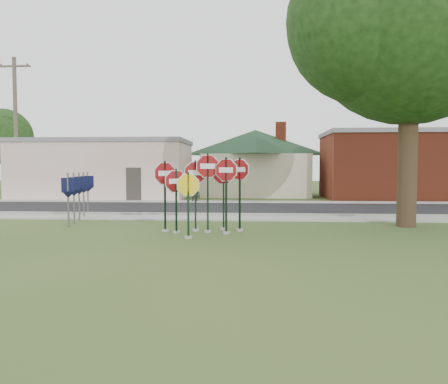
# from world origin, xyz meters

# --- Properties ---
(ground) EXTENTS (120.00, 120.00, 0.00)m
(ground) POSITION_xyz_m (0.00, 0.00, 0.00)
(ground) COLOR #2F4B1C
(ground) RESTS_ON ground
(sidewalk_near) EXTENTS (60.00, 1.60, 0.06)m
(sidewalk_near) POSITION_xyz_m (0.00, 5.50, 0.03)
(sidewalk_near) COLOR gray
(sidewalk_near) RESTS_ON ground
(road) EXTENTS (60.00, 7.00, 0.04)m
(road) POSITION_xyz_m (0.00, 10.00, 0.02)
(road) COLOR black
(road) RESTS_ON ground
(sidewalk_far) EXTENTS (60.00, 1.60, 0.06)m
(sidewalk_far) POSITION_xyz_m (0.00, 14.30, 0.03)
(sidewalk_far) COLOR gray
(sidewalk_far) RESTS_ON ground
(curb) EXTENTS (60.00, 0.20, 0.14)m
(curb) POSITION_xyz_m (0.00, 6.50, 0.07)
(curb) COLOR gray
(curb) RESTS_ON ground
(stop_sign_center) EXTENTS (1.08, 0.24, 2.79)m
(stop_sign_center) POSITION_xyz_m (0.27, 1.51, 1.75)
(stop_sign_center) COLOR gray
(stop_sign_center) RESTS_ON ground
(stop_sign_yellow) EXTENTS (0.94, 0.35, 2.16)m
(stop_sign_yellow) POSITION_xyz_m (-0.21, 0.25, 1.27)
(stop_sign_yellow) COLOR gray
(stop_sign_yellow) RESTS_ON ground
(stop_sign_left) EXTENTS (0.97, 0.40, 2.27)m
(stop_sign_left) POSITION_xyz_m (-0.77, 1.26, 1.37)
(stop_sign_left) COLOR gray
(stop_sign_left) RESTS_ON ground
(stop_sign_right) EXTENTS (1.02, 0.30, 2.65)m
(stop_sign_right) POSITION_xyz_m (0.90, 1.26, 1.65)
(stop_sign_right) COLOR gray
(stop_sign_right) RESTS_ON ground
(stop_sign_back_right) EXTENTS (1.11, 0.24, 2.56)m
(stop_sign_back_right) POSITION_xyz_m (0.76, 2.20, 1.59)
(stop_sign_back_right) COLOR gray
(stop_sign_back_right) RESTS_ON ground
(stop_sign_back_left) EXTENTS (1.06, 0.24, 2.56)m
(stop_sign_back_left) POSITION_xyz_m (-0.19, 1.79, 1.59)
(stop_sign_back_left) COLOR gray
(stop_sign_back_left) RESTS_ON ground
(stop_sign_far_right) EXTENTS (0.88, 0.52, 2.63)m
(stop_sign_far_right) POSITION_xyz_m (1.33, 1.90, 1.63)
(stop_sign_far_right) COLOR gray
(stop_sign_far_right) RESTS_ON ground
(stop_sign_far_left) EXTENTS (0.89, 0.62, 2.54)m
(stop_sign_far_left) POSITION_xyz_m (-1.22, 1.62, 1.57)
(stop_sign_far_left) COLOR gray
(stop_sign_far_left) RESTS_ON ground
(route_sign_row) EXTENTS (1.43, 4.63, 2.00)m
(route_sign_row) POSITION_xyz_m (-5.40, 4.50, 1.22)
(route_sign_row) COLOR #59595E
(route_sign_row) RESTS_ON ground
(building_stucco) EXTENTS (12.20, 6.20, 4.20)m
(building_stucco) POSITION_xyz_m (-9.00, 18.00, 2.15)
(building_stucco) COLOR silver
(building_stucco) RESTS_ON ground
(building_house) EXTENTS (11.60, 11.60, 6.20)m
(building_house) POSITION_xyz_m (2.00, 22.00, 3.65)
(building_house) COLOR beige
(building_house) RESTS_ON ground
(building_brick) EXTENTS (10.20, 6.20, 4.75)m
(building_brick) POSITION_xyz_m (12.00, 18.50, 2.40)
(building_brick) COLOR maroon
(building_brick) RESTS_ON ground
(oak_tree) EXTENTS (11.46, 10.86, 11.64)m
(oak_tree) POSITION_xyz_m (7.50, 3.50, 7.70)
(oak_tree) COLOR #302115
(oak_tree) RESTS_ON ground
(utility_pole_near) EXTENTS (2.20, 0.26, 9.50)m
(utility_pole_near) POSITION_xyz_m (-14.00, 15.20, 4.97)
(utility_pole_near) COLOR #483E30
(utility_pole_near) RESTS_ON ground
(bg_tree_left) EXTENTS (4.90, 4.90, 7.35)m
(bg_tree_left) POSITION_xyz_m (-20.00, 24.00, 4.88)
(bg_tree_left) COLOR #302115
(bg_tree_left) RESTS_ON ground
(pedestrian) EXTENTS (0.62, 0.45, 1.56)m
(pedestrian) POSITION_xyz_m (-1.89, 14.32, 0.84)
(pedestrian) COLOR black
(pedestrian) RESTS_ON sidewalk_far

